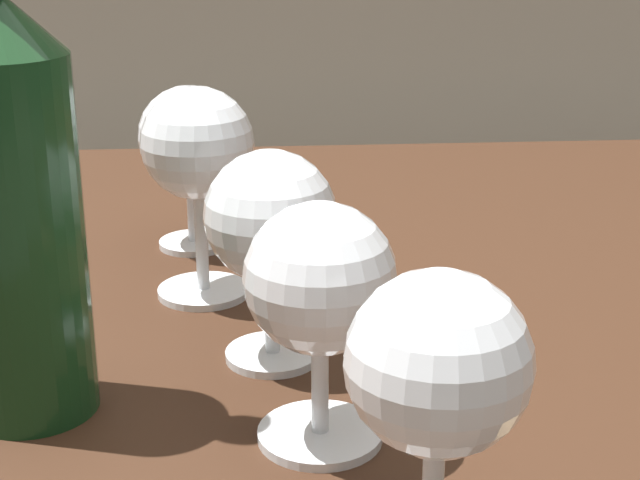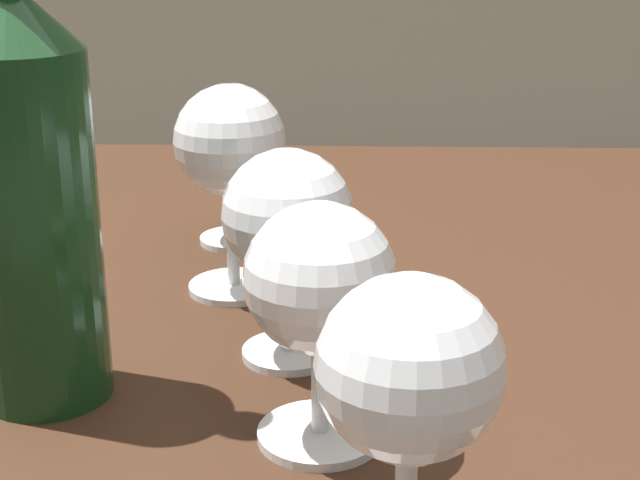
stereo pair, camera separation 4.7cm
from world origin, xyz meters
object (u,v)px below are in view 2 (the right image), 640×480
Objects in this scene: wine_glass_rose at (320,283)px; wine_glass_empty at (288,220)px; wine_glass_pinot at (232,138)px; wine_glass_port at (410,379)px; wine_glass_amber at (229,150)px; wine_bottle at (29,186)px.

wine_glass_rose is 0.98× the size of wine_glass_empty.
wine_glass_pinot is at bearing 104.65° from wine_glass_rose.
wine_glass_pinot is (-0.12, 0.41, -0.00)m from wine_glass_port.
wine_glass_amber is (-0.07, 0.20, 0.02)m from wine_glass_rose.
wine_glass_rose is at bearing -71.01° from wine_glass_amber.
wine_glass_amber is at bearing 109.11° from wine_glass_port.
wine_bottle reaches higher than wine_glass_empty.
wine_glass_amber is at bearing 108.99° from wine_glass_rose.
wine_glass_pinot is 0.27m from wine_bottle.
wine_glass_rose is 0.21m from wine_glass_amber.
wine_glass_amber reaches higher than wine_glass_port.
wine_glass_amber is 0.47× the size of wine_bottle.
wine_glass_pinot reaches higher than wine_glass_rose.
wine_bottle is (-0.09, -0.15, 0.02)m from wine_glass_amber.
wine_glass_amber is at bearing 114.35° from wine_glass_empty.
wine_glass_rose is (-0.04, 0.11, -0.00)m from wine_glass_port.
wine_glass_amber reaches higher than wine_glass_rose.
wine_bottle is (-0.08, -0.26, 0.04)m from wine_glass_pinot.
wine_glass_port is at bearing -38.32° from wine_bottle.
wine_glass_port reaches higher than wine_glass_pinot.
wine_glass_pinot is at bearing 105.90° from wine_glass_port.
wine_glass_empty is 0.41× the size of wine_bottle.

